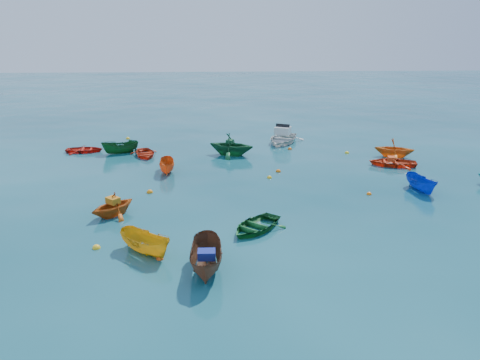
{
  "coord_description": "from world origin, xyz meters",
  "views": [
    {
      "loc": [
        -1.51,
        -21.39,
        9.08
      ],
      "look_at": [
        0.0,
        5.0,
        0.4
      ],
      "focal_mm": 35.0,
      "sensor_mm": 36.0,
      "label": 1
    }
  ],
  "objects": [
    {
      "name": "buoy_or_b",
      "position": [
        7.26,
        3.16,
        0.0
      ],
      "size": [
        0.29,
        0.29,
        0.29
      ],
      "primitive_type": "sphere",
      "color": "orange",
      "rests_on": "ground"
    },
    {
      "name": "buoy_ye_d",
      "position": [
        -8.83,
        17.97,
        0.0
      ],
      "size": [
        0.33,
        0.33,
        0.33
      ],
      "primitive_type": "sphere",
      "color": "yellow",
      "rests_on": "ground"
    },
    {
      "name": "ground",
      "position": [
        0.0,
        0.0,
        0.0
      ],
      "size": [
        160.0,
        160.0,
        0.0
      ],
      "primitive_type": "plane",
      "color": "#0A3B4A",
      "rests_on": "ground"
    },
    {
      "name": "motorboat_white",
      "position": [
        4.13,
        15.89,
        0.0
      ],
      "size": [
        4.47,
        5.05,
        1.47
      ],
      "primitive_type": "imported",
      "rotation": [
        0.0,
        0.0,
        -0.43
      ],
      "color": "silver",
      "rests_on": "ground"
    },
    {
      "name": "tarp_orange_b",
      "position": [
        10.63,
        8.86,
        0.47
      ],
      "size": [
        0.57,
        0.68,
        0.29
      ],
      "primitive_type": "cube",
      "rotation": [
        0.0,
        0.0,
        -1.8
      ],
      "color": "#D14015",
      "rests_on": "dinghy_red_ne"
    },
    {
      "name": "tarp_orange_a",
      "position": [
        -6.63,
        0.89,
        0.8
      ],
      "size": [
        0.8,
        0.79,
        0.31
      ],
      "primitive_type": "cube",
      "rotation": [
        0.0,
        0.0,
        -0.74
      ],
      "color": "orange",
      "rests_on": "dinghy_orange_w"
    },
    {
      "name": "sampan_brown_mid",
      "position": [
        -1.87,
        -5.13,
        0.0
      ],
      "size": [
        1.33,
        3.36,
        1.29
      ],
      "primitive_type": "imported",
      "rotation": [
        0.0,
        0.0,
        -0.02
      ],
      "color": "#54311E",
      "rests_on": "ground"
    },
    {
      "name": "sampan_yellow_mid",
      "position": [
        -4.44,
        -3.46,
        0.0
      ],
      "size": [
        2.82,
        2.69,
        1.1
      ],
      "primitive_type": "imported",
      "rotation": [
        0.0,
        0.0,
        0.84
      ],
      "color": "gold",
      "rests_on": "ground"
    },
    {
      "name": "buoy_or_a",
      "position": [
        -3.81,
        -4.01,
        0.0
      ],
      "size": [
        0.3,
        0.3,
        0.3
      ],
      "primitive_type": "sphere",
      "color": "#EF500D",
      "rests_on": "ground"
    },
    {
      "name": "tarp_blue_a",
      "position": [
        -1.87,
        -5.28,
        0.81
      ],
      "size": [
        0.69,
        0.53,
        0.33
      ],
      "primitive_type": "cube",
      "rotation": [
        0.0,
        0.0,
        -0.02
      ],
      "color": "navy",
      "rests_on": "sampan_brown_mid"
    },
    {
      "name": "dinghy_orange_w",
      "position": [
        -6.66,
        0.85,
        0.0
      ],
      "size": [
        3.2,
        3.22,
        1.28
      ],
      "primitive_type": "imported",
      "rotation": [
        0.0,
        0.0,
        -0.74
      ],
      "color": "#C25212",
      "rests_on": "ground"
    },
    {
      "name": "buoy_ye_e",
      "position": [
        8.49,
        12.19,
        0.0
      ],
      "size": [
        0.33,
        0.33,
        0.33
      ],
      "primitive_type": "sphere",
      "color": "yellow",
      "rests_on": "ground"
    },
    {
      "name": "sampan_orange_n",
      "position": [
        -4.6,
        8.14,
        0.0
      ],
      "size": [
        1.13,
        2.64,
        1.0
      ],
      "primitive_type": "imported",
      "rotation": [
        0.0,
        0.0,
        0.06
      ],
      "color": "#D54F14",
      "rests_on": "ground"
    },
    {
      "name": "sampan_green_far",
      "position": [
        -8.55,
        13.19,
        0.0
      ],
      "size": [
        2.93,
        1.84,
        1.06
      ],
      "primitive_type": "imported",
      "rotation": [
        0.0,
        0.0,
        -1.25
      ],
      "color": "#11491D",
      "rests_on": "ground"
    },
    {
      "name": "buoy_ye_c",
      "position": [
        1.95,
        6.51,
        0.0
      ],
      "size": [
        0.31,
        0.31,
        0.31
      ],
      "primitive_type": "sphere",
      "color": "yellow",
      "rests_on": "ground"
    },
    {
      "name": "buoy_ye_a",
      "position": [
        -6.65,
        -2.86,
        0.0
      ],
      "size": [
        0.34,
        0.34,
        0.34
      ],
      "primitive_type": "sphere",
      "color": "yellow",
      "rests_on": "ground"
    },
    {
      "name": "buoy_or_e",
      "position": [
        4.39,
        13.65,
        0.0
      ],
      "size": [
        0.32,
        0.32,
        0.32
      ],
      "primitive_type": "sphere",
      "color": "#CF550B",
      "rests_on": "ground"
    },
    {
      "name": "dinghy_green_e",
      "position": [
        0.36,
        -1.33,
        0.0
      ],
      "size": [
        3.63,
        3.73,
        0.63
      ],
      "primitive_type": "imported",
      "rotation": [
        0.0,
        0.0,
        -0.7
      ],
      "color": "#145723",
      "rests_on": "ground"
    },
    {
      "name": "buoy_or_d",
      "position": [
        2.69,
        7.8,
        0.0
      ],
      "size": [
        0.34,
        0.34,
        0.34
      ],
      "primitive_type": "sphere",
      "color": "#D8630B",
      "rests_on": "ground"
    },
    {
      "name": "dinghy_red_nw",
      "position": [
        -11.37,
        13.75,
        0.0
      ],
      "size": [
        2.77,
        2.01,
        0.57
      ],
      "primitive_type": "imported",
      "rotation": [
        0.0,
        0.0,
        1.59
      ],
      "color": "red",
      "rests_on": "ground"
    },
    {
      "name": "tarp_green_b",
      "position": [
        -0.34,
        12.23,
        1.01
      ],
      "size": [
        0.62,
        0.7,
        0.28
      ],
      "primitive_type": "cube",
      "rotation": [
        0.0,
        0.0,
        1.2
      ],
      "color": "#104222",
      "rests_on": "dinghy_green_n"
    },
    {
      "name": "sampan_blue_far",
      "position": [
        10.46,
        3.62,
        0.0
      ],
      "size": [
        1.4,
        2.74,
        1.01
      ],
      "primitive_type": "imported",
      "rotation": [
        0.0,
        0.0,
        0.17
      ],
      "color": "#0E31B8",
      "rests_on": "ground"
    },
    {
      "name": "dinghy_red_far",
      "position": [
        -6.61,
        12.31,
        0.0
      ],
      "size": [
        2.71,
        3.27,
        0.59
      ],
      "primitive_type": "imported",
      "rotation": [
        0.0,
        0.0,
        0.27
      ],
      "color": "red",
      "rests_on": "ground"
    },
    {
      "name": "dinghy_orange_far",
      "position": [
        11.63,
        11.0,
        0.0
      ],
      "size": [
        3.42,
        3.2,
        1.46
      ],
      "primitive_type": "imported",
      "rotation": [
        0.0,
        0.0,
        1.22
      ],
      "color": "orange",
      "rests_on": "ground"
    },
    {
      "name": "buoy_or_c",
      "position": [
        -5.25,
        4.19,
        0.0
      ],
      "size": [
        0.36,
        0.36,
        0.36
      ],
      "primitive_type": "sphere",
      "color": "orange",
      "rests_on": "ground"
    },
    {
      "name": "dinghy_red_ne",
      "position": [
        10.72,
        8.83,
        0.0
      ],
      "size": [
        3.57,
        2.9,
        0.65
      ],
      "primitive_type": "imported",
      "rotation": [
        0.0,
        0.0,
        -1.8
      ],
      "color": "red",
      "rests_on": "ground"
    },
    {
      "name": "dinghy_green_n",
      "position": [
        -0.24,
        12.19,
        0.0
      ],
      "size": [
        4.13,
        3.87,
        1.75
      ],
      "primitive_type": "imported",
      "rotation": [
        0.0,
        0.0,
        1.2
      ],
      "color": "#13532A",
      "rests_on": "ground"
    }
  ]
}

